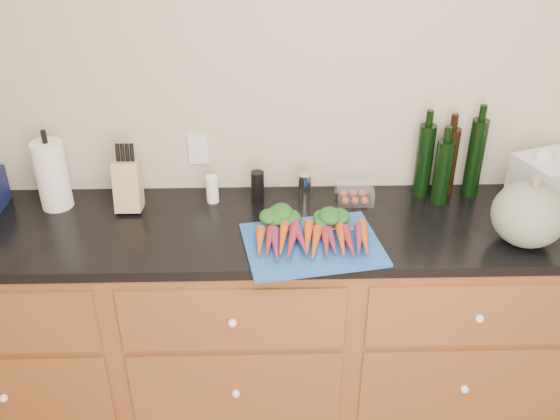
{
  "coord_description": "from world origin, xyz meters",
  "views": [
    {
      "loc": [
        -0.32,
        -0.75,
        2.22
      ],
      "look_at": [
        -0.27,
        1.2,
        1.06
      ],
      "focal_mm": 40.0,
      "sensor_mm": 36.0,
      "label": 1
    }
  ],
  "objects_px": {
    "squash": "(529,214)",
    "tomato_box": "(354,193)",
    "carrots": "(312,233)",
    "knife_block": "(128,185)",
    "paper_towel": "(52,175)",
    "cutting_board": "(312,245)"
  },
  "relations": [
    {
      "from": "squash",
      "to": "tomato_box",
      "type": "height_order",
      "value": "squash"
    },
    {
      "from": "carrots",
      "to": "knife_block",
      "type": "relative_size",
      "value": 2.09
    },
    {
      "from": "squash",
      "to": "paper_towel",
      "type": "relative_size",
      "value": 0.95
    },
    {
      "from": "tomato_box",
      "to": "knife_block",
      "type": "bearing_deg",
      "value": -178.11
    },
    {
      "from": "paper_towel",
      "to": "tomato_box",
      "type": "relative_size",
      "value": 1.88
    },
    {
      "from": "squash",
      "to": "paper_towel",
      "type": "distance_m",
      "value": 1.82
    },
    {
      "from": "cutting_board",
      "to": "paper_towel",
      "type": "relative_size",
      "value": 1.75
    },
    {
      "from": "paper_towel",
      "to": "cutting_board",
      "type": "bearing_deg",
      "value": -17.53
    },
    {
      "from": "squash",
      "to": "tomato_box",
      "type": "xyz_separation_m",
      "value": [
        -0.58,
        0.32,
        -0.08
      ]
    },
    {
      "from": "tomato_box",
      "to": "squash",
      "type": "bearing_deg",
      "value": -28.88
    },
    {
      "from": "squash",
      "to": "tomato_box",
      "type": "distance_m",
      "value": 0.67
    },
    {
      "from": "carrots",
      "to": "paper_towel",
      "type": "height_order",
      "value": "paper_towel"
    },
    {
      "from": "squash",
      "to": "knife_block",
      "type": "distance_m",
      "value": 1.52
    },
    {
      "from": "cutting_board",
      "to": "paper_towel",
      "type": "distance_m",
      "value": 1.07
    },
    {
      "from": "cutting_board",
      "to": "squash",
      "type": "distance_m",
      "value": 0.79
    },
    {
      "from": "knife_block",
      "to": "paper_towel",
      "type": "bearing_deg",
      "value": 176.17
    },
    {
      "from": "carrots",
      "to": "tomato_box",
      "type": "relative_size",
      "value": 2.84
    },
    {
      "from": "cutting_board",
      "to": "squash",
      "type": "relative_size",
      "value": 1.84
    },
    {
      "from": "paper_towel",
      "to": "tomato_box",
      "type": "xyz_separation_m",
      "value": [
        1.21,
        0.01,
        -0.11
      ]
    },
    {
      "from": "paper_towel",
      "to": "knife_block",
      "type": "bearing_deg",
      "value": -3.83
    },
    {
      "from": "cutting_board",
      "to": "tomato_box",
      "type": "relative_size",
      "value": 3.29
    },
    {
      "from": "carrots",
      "to": "knife_block",
      "type": "xyz_separation_m",
      "value": [
        -0.71,
        0.27,
        0.07
      ]
    }
  ]
}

